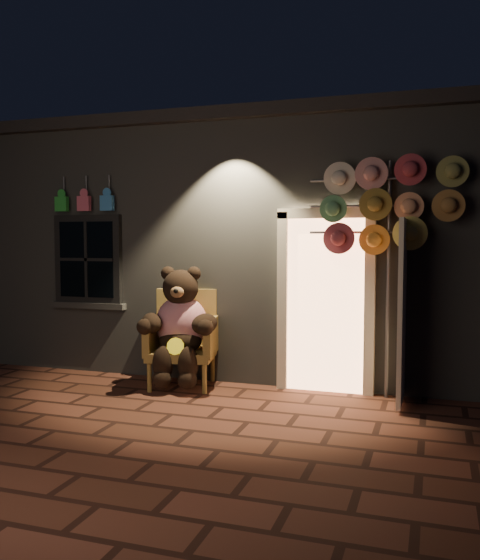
% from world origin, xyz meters
% --- Properties ---
extents(ground, '(60.00, 60.00, 0.00)m').
position_xyz_m(ground, '(0.00, 0.00, 0.00)').
color(ground, '#582E21').
rests_on(ground, ground).
extents(shop_building, '(7.30, 5.95, 3.51)m').
position_xyz_m(shop_building, '(0.00, 3.99, 1.74)').
color(shop_building, slate).
rests_on(shop_building, ground).
extents(wicker_armchair, '(0.94, 0.88, 1.19)m').
position_xyz_m(wicker_armchair, '(-0.39, 1.21, 0.59)').
color(wicker_armchair, olive).
rests_on(wicker_armchair, ground).
extents(teddy_bear, '(1.02, 0.88, 1.43)m').
position_xyz_m(teddy_bear, '(-0.37, 1.06, 0.77)').
color(teddy_bear, '#B31331').
rests_on(teddy_bear, ground).
extents(hat_rack, '(1.70, 0.22, 2.73)m').
position_xyz_m(hat_rack, '(2.04, 1.28, 2.21)').
color(hat_rack, '#59595E').
rests_on(hat_rack, ground).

